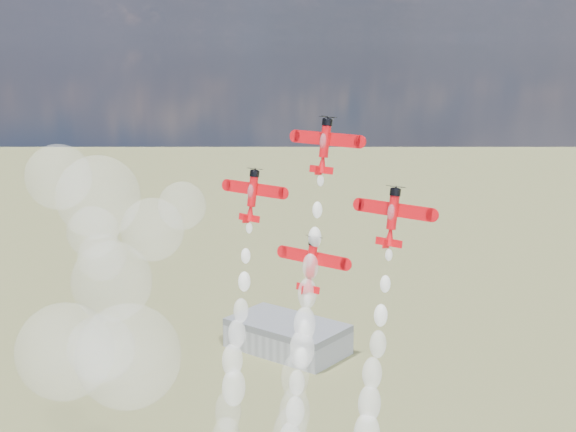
{
  "coord_description": "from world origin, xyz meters",
  "views": [
    {
      "loc": [
        80.28,
        -79.47,
        132.69
      ],
      "look_at": [
        2.69,
        21.21,
        104.43
      ],
      "focal_mm": 50.0,
      "sensor_mm": 36.0,
      "label": 1
    }
  ],
  "objects_px": {
    "hangar": "(287,336)",
    "plane_lead": "(325,144)",
    "plane_left": "(252,194)",
    "plane_right": "(393,215)",
    "plane_slot": "(311,263)"
  },
  "relations": [
    {
      "from": "hangar",
      "to": "plane_lead",
      "type": "bearing_deg",
      "value": -50.69
    },
    {
      "from": "plane_left",
      "to": "plane_right",
      "type": "relative_size",
      "value": 1.0
    },
    {
      "from": "plane_right",
      "to": "plane_slot",
      "type": "distance_m",
      "value": 16.48
    },
    {
      "from": "plane_lead",
      "to": "plane_left",
      "type": "relative_size",
      "value": 1.0
    },
    {
      "from": "hangar",
      "to": "plane_slot",
      "type": "bearing_deg",
      "value": -51.28
    },
    {
      "from": "plane_lead",
      "to": "plane_right",
      "type": "bearing_deg",
      "value": -7.13
    },
    {
      "from": "plane_left",
      "to": "plane_right",
      "type": "bearing_deg",
      "value": 0.0
    },
    {
      "from": "plane_lead",
      "to": "plane_slot",
      "type": "xyz_separation_m",
      "value": [
        0.0,
        -3.38,
        -18.59
      ]
    },
    {
      "from": "plane_right",
      "to": "plane_slot",
      "type": "relative_size",
      "value": 1.0
    },
    {
      "from": "hangar",
      "to": "plane_right",
      "type": "distance_m",
      "value": 235.77
    },
    {
      "from": "hangar",
      "to": "plane_right",
      "type": "xyz_separation_m",
      "value": [
        142.19,
        -158.84,
        100.7
      ]
    },
    {
      "from": "plane_slot",
      "to": "hangar",
      "type": "bearing_deg",
      "value": 128.72
    },
    {
      "from": "hangar",
      "to": "plane_left",
      "type": "xyz_separation_m",
      "value": [
        115.19,
        -158.84,
        100.7
      ]
    },
    {
      "from": "plane_lead",
      "to": "plane_slot",
      "type": "distance_m",
      "value": 18.9
    },
    {
      "from": "plane_lead",
      "to": "plane_left",
      "type": "height_order",
      "value": "plane_lead"
    }
  ]
}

